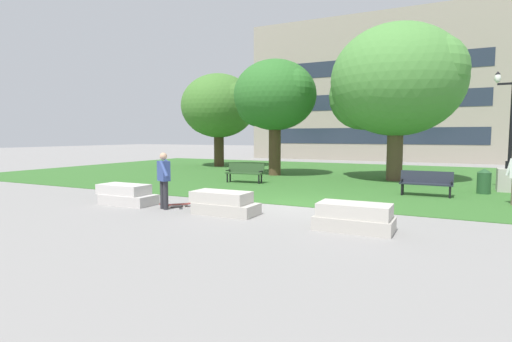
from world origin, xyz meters
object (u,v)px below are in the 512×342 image
(park_bench_near_right, at_px, (245,172))
(lamp_post_center, at_px, (509,167))
(concrete_block_center, at_px, (126,195))
(park_bench_near_left, at_px, (426,182))
(skateboard, at_px, (176,204))
(concrete_block_left, at_px, (224,203))
(concrete_block_right, at_px, (354,217))
(person_skateboarder, at_px, (164,177))
(trash_bin, at_px, (484,181))

(park_bench_near_right, xyz_separation_m, lamp_post_center, (10.71, 1.97, 0.45))
(concrete_block_center, bearing_deg, park_bench_near_left, 35.61)
(skateboard, bearing_deg, lamp_post_center, 41.67)
(concrete_block_left, xyz_separation_m, concrete_block_right, (3.75, -0.32, 0.00))
(person_skateboarder, bearing_deg, concrete_block_left, 4.62)
(skateboard, distance_m, lamp_post_center, 12.91)
(concrete_block_center, bearing_deg, lamp_post_center, 37.71)
(park_bench_near_left, bearing_deg, concrete_block_right, -100.11)
(concrete_block_left, xyz_separation_m, trash_bin, (6.83, 7.71, 0.20))
(park_bench_near_right, distance_m, lamp_post_center, 10.90)
(concrete_block_right, distance_m, skateboard, 5.67)
(concrete_block_center, distance_m, person_skateboarder, 1.82)
(park_bench_near_left, height_order, trash_bin, trash_bin)
(concrete_block_right, distance_m, trash_bin, 8.61)
(concrete_block_right, height_order, park_bench_near_right, park_bench_near_right)
(park_bench_near_left, xyz_separation_m, lamp_post_center, (2.83, 2.68, 0.45))
(concrete_block_center, bearing_deg, concrete_block_right, -2.47)
(lamp_post_center, bearing_deg, skateboard, -138.33)
(concrete_block_right, xyz_separation_m, trash_bin, (3.08, 8.04, 0.20))
(concrete_block_center, relative_size, concrete_block_right, 1.07)
(skateboard, distance_m, park_bench_near_left, 8.99)
(concrete_block_center, distance_m, concrete_block_left, 3.69)
(concrete_block_left, bearing_deg, person_skateboarder, -175.38)
(concrete_block_center, relative_size, concrete_block_left, 1.02)
(park_bench_near_left, height_order, lamp_post_center, lamp_post_center)
(skateboard, relative_size, trash_bin, 0.93)
(skateboard, height_order, park_bench_near_right, park_bench_near_right)
(concrete_block_center, bearing_deg, concrete_block_left, 0.04)
(concrete_block_right, distance_m, park_bench_near_left, 6.57)
(concrete_block_center, distance_m, trash_bin, 13.04)
(park_bench_near_right, xyz_separation_m, trash_bin, (9.81, 0.86, -0.04))
(concrete_block_center, bearing_deg, park_bench_near_right, 84.14)
(park_bench_near_right, bearing_deg, person_skateboarder, -82.05)
(concrete_block_center, xyz_separation_m, skateboard, (1.80, 0.27, -0.22))
(skateboard, relative_size, park_bench_near_right, 0.48)
(trash_bin, bearing_deg, person_skateboarder, -138.27)
(park_bench_near_right, bearing_deg, park_bench_near_left, -5.14)
(skateboard, height_order, trash_bin, trash_bin)
(concrete_block_left, relative_size, person_skateboarder, 1.10)
(concrete_block_center, xyz_separation_m, park_bench_near_right, (0.70, 6.86, 0.23))
(person_skateboarder, bearing_deg, lamp_post_center, 42.72)
(concrete_block_center, xyz_separation_m, concrete_block_left, (3.69, 0.00, 0.00))
(trash_bin, bearing_deg, concrete_block_right, -110.98)
(concrete_block_right, bearing_deg, park_bench_near_left, 79.89)
(concrete_block_right, relative_size, park_bench_near_right, 0.98)
(lamp_post_center, bearing_deg, concrete_block_left, -131.22)
(person_skateboarder, height_order, park_bench_near_right, person_skateboarder)
(park_bench_near_left, distance_m, park_bench_near_right, 7.91)
(concrete_block_left, height_order, lamp_post_center, lamp_post_center)
(park_bench_near_left, bearing_deg, concrete_block_center, -144.39)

